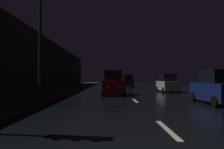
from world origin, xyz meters
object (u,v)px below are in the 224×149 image
(streetlamp_overhead, at_px, (49,21))
(car_distant_taillights, at_px, (128,81))
(car_approaching_headlights, at_px, (113,84))
(car_parked_right_near, at_px, (217,88))
(car_parked_right_far, at_px, (167,84))

(streetlamp_overhead, height_order, car_distant_taillights, streetlamp_overhead)
(car_approaching_headlights, height_order, car_distant_taillights, car_approaching_headlights)
(streetlamp_overhead, height_order, car_approaching_headlights, streetlamp_overhead)
(car_approaching_headlights, height_order, car_parked_right_near, car_approaching_headlights)
(car_parked_right_far, bearing_deg, car_approaching_headlights, 120.46)
(car_distant_taillights, xyz_separation_m, car_parked_right_far, (3.04, -13.63, -0.06))
(streetlamp_overhead, xyz_separation_m, car_parked_right_near, (9.54, 0.42, -3.73))
(car_distant_taillights, distance_m, car_parked_right_far, 13.97)
(car_approaching_headlights, distance_m, car_distant_taillights, 17.32)
(car_approaching_headlights, xyz_separation_m, car_distant_taillights, (2.83, 17.09, -0.06))
(streetlamp_overhead, xyz_separation_m, car_distant_taillights, (6.49, 23.92, -3.70))
(car_parked_right_near, height_order, car_parked_right_far, car_parked_right_near)
(car_approaching_headlights, xyz_separation_m, car_parked_right_far, (5.87, 3.46, -0.12))
(car_parked_right_near, xyz_separation_m, car_parked_right_far, (-0.00, 9.87, -0.02))
(streetlamp_overhead, bearing_deg, car_approaching_headlights, 61.79)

